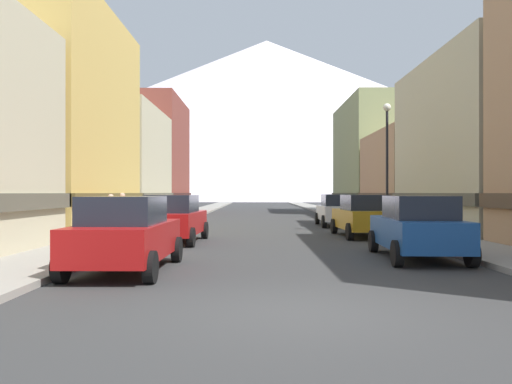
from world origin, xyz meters
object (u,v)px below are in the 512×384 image
at_px(car_left_1, 175,219).
at_px(potted_plant_1, 114,218).
at_px(car_left_0, 128,234).
at_px(car_right_0, 419,227).
at_px(pedestrian_1, 113,218).
at_px(car_right_2, 339,210).
at_px(potted_plant_2, 421,220).
at_px(car_right_1, 365,216).
at_px(streetlamp_right, 389,147).
at_px(potted_plant_0, 409,216).
at_px(pedestrian_0, 124,215).

xyz_separation_m(car_left_1, potted_plant_1, (-3.20, 3.17, -0.14)).
height_order(car_left_0, car_right_0, same).
relative_size(potted_plant_1, pedestrian_1, 0.63).
height_order(car_right_2, potted_plant_2, car_right_2).
bearing_deg(car_right_2, car_right_1, -89.98).
bearing_deg(car_right_2, pedestrian_1, -137.56).
height_order(car_right_1, potted_plant_2, car_right_1).
bearing_deg(car_right_0, car_left_0, -163.20).
bearing_deg(car_left_0, car_right_0, 16.80).
relative_size(car_right_0, streetlamp_right, 0.76).
xyz_separation_m(car_right_1, potted_plant_1, (-10.80, 0.62, -0.14)).
xyz_separation_m(car_right_0, car_right_2, (0.00, 14.32, 0.00)).
xyz_separation_m(car_left_0, streetlamp_right, (9.15, 11.74, 3.09)).
distance_m(car_right_1, car_right_2, 6.97).
bearing_deg(car_right_0, potted_plant_0, 74.95).
bearing_deg(pedestrian_0, potted_plant_0, 21.06).
bearing_deg(streetlamp_right, car_left_1, -153.09).
xyz_separation_m(car_left_1, pedestrian_0, (-2.45, 2.01, 0.05)).
height_order(car_left_0, potted_plant_2, car_left_0).
height_order(car_left_0, pedestrian_1, pedestrian_1).
bearing_deg(car_left_0, streetlamp_right, 52.06).
bearing_deg(car_right_2, car_left_1, -128.61).
bearing_deg(potted_plant_0, potted_plant_2, -90.00).
height_order(car_left_0, streetlamp_right, streetlamp_right).
bearing_deg(car_left_1, car_right_2, 51.39).
xyz_separation_m(car_right_0, pedestrian_0, (-10.05, 6.81, 0.05)).
bearing_deg(potted_plant_0, pedestrian_1, -152.88).
xyz_separation_m(car_left_1, potted_plant_2, (10.80, 5.19, -0.33)).
bearing_deg(potted_plant_2, car_right_2, 126.48).
bearing_deg(pedestrian_0, car_left_1, -39.40).
height_order(car_right_0, streetlamp_right, streetlamp_right).
bearing_deg(potted_plant_0, car_right_2, 143.08).
height_order(car_left_0, potted_plant_1, car_left_0).
xyz_separation_m(car_right_1, potted_plant_0, (3.20, 4.56, -0.21)).
relative_size(car_left_1, potted_plant_2, 5.58).
bearing_deg(streetlamp_right, car_right_1, -126.46).
bearing_deg(car_right_0, car_right_1, 89.96).
xyz_separation_m(car_left_1, car_right_0, (7.60, -4.80, 0.00)).
xyz_separation_m(car_right_0, pedestrian_1, (-10.05, 5.13, 0.02)).
distance_m(car_right_0, potted_plant_2, 10.49).
xyz_separation_m(car_left_0, potted_plant_2, (10.80, 12.28, -0.33)).
bearing_deg(pedestrian_0, pedestrian_1, -90.00).
bearing_deg(potted_plant_1, potted_plant_0, 15.74).
relative_size(car_left_0, car_right_0, 0.99).
distance_m(pedestrian_1, streetlamp_right, 12.75).
xyz_separation_m(pedestrian_0, pedestrian_1, (0.00, -1.68, -0.03)).
height_order(potted_plant_1, pedestrian_1, pedestrian_1).
height_order(car_left_1, potted_plant_0, car_left_1).
bearing_deg(car_right_1, potted_plant_0, 54.98).
height_order(potted_plant_2, pedestrian_0, pedestrian_0).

